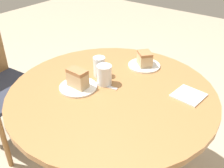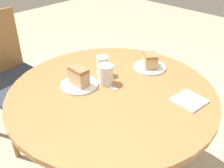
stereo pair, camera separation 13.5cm
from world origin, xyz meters
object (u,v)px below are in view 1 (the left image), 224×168
object	(u,v)px
plate_near	(78,87)
glass_water	(99,68)
plate_far	(144,65)
cake_slice_near	(78,78)
glass_lemonade	(104,76)
cake_slice_far	(145,59)

from	to	relation	value
plate_near	glass_water	distance (m)	0.17
plate_near	glass_water	bearing A→B (deg)	-2.53
plate_far	glass_water	bearing A→B (deg)	150.29
plate_far	cake_slice_near	size ratio (longest dim) A/B	1.76
glass_water	glass_lemonade	bearing A→B (deg)	-123.94
cake_slice_near	cake_slice_far	world-z (taller)	cake_slice_near
cake_slice_far	glass_water	world-z (taller)	glass_water
glass_water	plate_near	bearing A→B (deg)	177.47
cake_slice_far	glass_lemonade	xyz separation A→B (m)	(-0.31, 0.07, -0.00)
cake_slice_near	glass_water	size ratio (longest dim) A/B	0.96
plate_far	glass_water	distance (m)	0.30
plate_near	plate_far	xyz separation A→B (m)	(0.42, -0.15, -0.00)
plate_far	cake_slice_near	distance (m)	0.45
plate_near	plate_far	distance (m)	0.45
plate_near	glass_lemonade	distance (m)	0.15
cake_slice_near	glass_water	xyz separation A→B (m)	(0.17, -0.01, -0.01)
plate_near	glass_lemonade	xyz separation A→B (m)	(0.12, -0.09, 0.04)
plate_near	glass_lemonade	size ratio (longest dim) A/B	1.82
glass_water	plate_far	bearing A→B (deg)	-29.71
cake_slice_near	glass_water	bearing A→B (deg)	-2.53
plate_far	cake_slice_far	xyz separation A→B (m)	(0.00, -0.00, 0.05)
plate_far	glass_lemonade	xyz separation A→B (m)	(-0.31, 0.07, 0.04)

